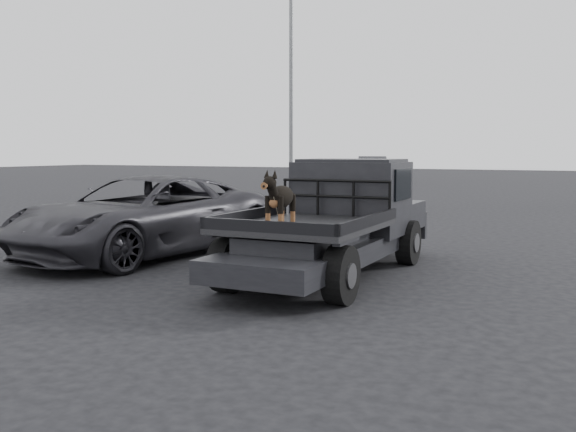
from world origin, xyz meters
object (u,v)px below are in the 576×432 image
at_px(dog, 281,201).
at_px(parked_suv, 143,216).
at_px(floodlight_near, 291,26).
at_px(flatbed_ute, 330,246).
at_px(distant_car_a, 372,169).

distance_m(dog, parked_suv, 4.41).
xyz_separation_m(dog, floodlight_near, (-8.81, 18.81, 6.13)).
distance_m(flatbed_ute, distant_car_a, 29.21).
bearing_deg(distant_car_a, floodlight_near, -111.24).
relative_size(flatbed_ute, parked_suv, 1.02).
height_order(parked_suv, distant_car_a, distant_car_a).
height_order(dog, distant_car_a, dog).
bearing_deg(distant_car_a, parked_suv, -100.29).
height_order(flatbed_ute, floodlight_near, floodlight_near).
height_order(flatbed_ute, parked_suv, parked_suv).
distance_m(parked_suv, distant_car_a, 28.05).
bearing_deg(flatbed_ute, distant_car_a, 107.01).
xyz_separation_m(dog, distant_car_a, (-8.57, 29.71, -0.49)).
relative_size(dog, floodlight_near, 0.05).
distance_m(flatbed_ute, parked_suv, 3.85).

